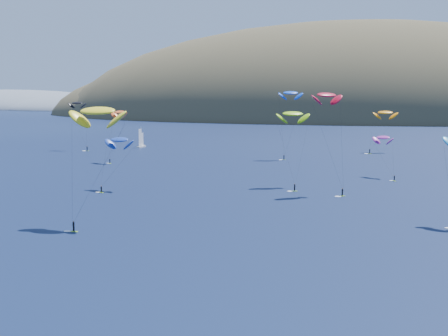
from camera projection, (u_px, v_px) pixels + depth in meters
ground at (77, 334)px, 70.65m from camera, size 2800.00×2800.00×0.00m
island at (373, 128)px, 607.52m from camera, size 730.00×300.00×210.00m
headland at (25, 110)px, 894.17m from camera, size 460.00×250.00×60.00m
sailboat at (141, 146)px, 294.69m from camera, size 8.19×7.06×10.07m
kitesurfer_1 at (119, 112)px, 233.79m from camera, size 8.93×9.78×21.14m
kitesurfer_2 at (98, 111)px, 125.68m from camera, size 11.50×11.21×26.39m
kitesurfer_3 at (293, 114)px, 176.94m from camera, size 10.15×14.95×23.13m
kitesurfer_4 at (291, 93)px, 244.81m from camera, size 9.99×9.01×28.56m
kitesurfer_6 at (383, 138)px, 195.52m from camera, size 7.95×13.26×14.42m
kitesurfer_9 at (327, 95)px, 162.68m from camera, size 10.23×9.10×28.43m
kitesurfer_10 at (119, 140)px, 171.03m from camera, size 9.54×10.71×16.17m
kitesurfer_11 at (385, 113)px, 271.49m from camera, size 12.36×12.46×20.12m
kitesurfer_12 at (77, 103)px, 281.74m from camera, size 11.73×8.04×23.39m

